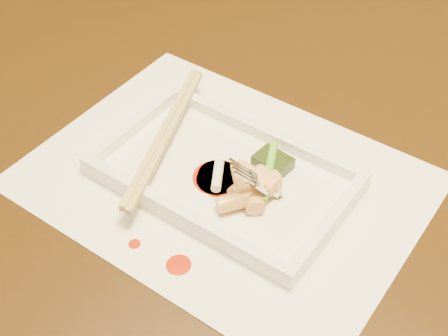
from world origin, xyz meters
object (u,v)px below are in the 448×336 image
Objects in this scene: table at (211,163)px; placemat at (224,181)px; chopstick_a at (162,132)px; fork at (296,138)px; plate_base at (224,177)px.

placemat reaches higher than table.
fork is at bearing 6.75° from chopstick_a.
table is 5.38× the size of plate_base.
chopstick_a reaches higher than plate_base.
fork reaches higher than table.
table is 0.17m from plate_base.
plate_base is at bearing 0.00° from placemat.
plate_base is (0.00, 0.00, 0.00)m from placemat.
fork is (0.07, 0.02, 0.08)m from placemat.
chopstick_a reaches higher than placemat.
placemat is at bearing -165.58° from fork.
table is at bearing 132.66° from plate_base.
chopstick_a is at bearing 180.00° from plate_base.
chopstick_a reaches higher than table.
plate_base is at bearing -47.34° from table.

